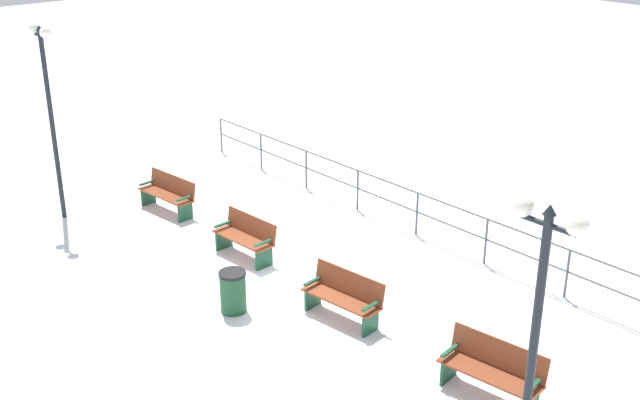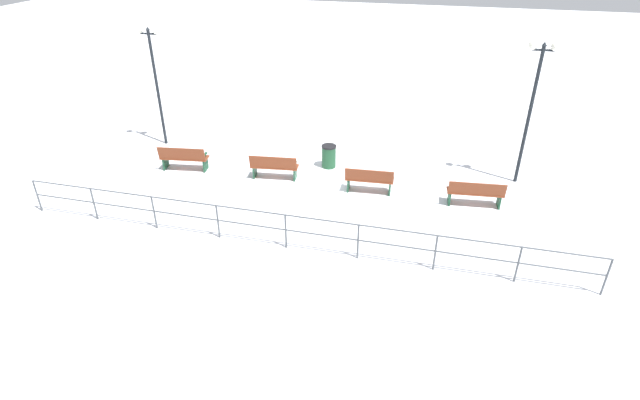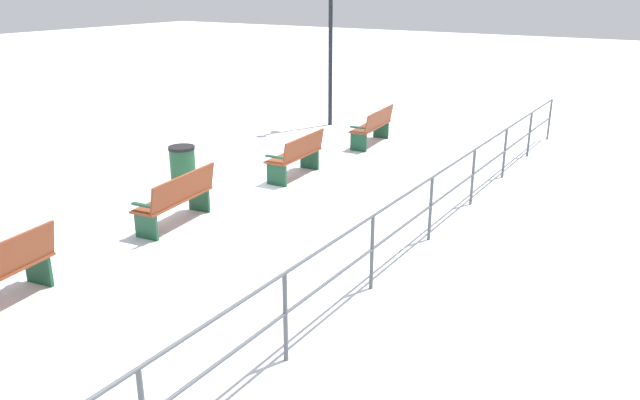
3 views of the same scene
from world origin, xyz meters
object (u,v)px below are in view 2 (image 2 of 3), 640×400
bench_third (274,166)px  bench_fourth (184,158)px  lamppost_middle (153,64)px  trash_bin (329,156)px  lamppost_near (535,89)px  bench_second (369,179)px  bench_nearest (475,193)px

bench_third → bench_fourth: (-0.14, 3.24, 0.01)m
lamppost_middle → trash_bin: lamppost_middle is taller
bench_fourth → lamppost_near: 11.57m
bench_second → bench_third: size_ratio=0.95×
bench_third → bench_second: bearing=-99.8°
bench_fourth → trash_bin: (1.51, -4.78, -0.07)m
lamppost_near → trash_bin: 6.88m
bench_second → lamppost_middle: bearing=72.6°
bench_second → bench_fourth: bench_fourth is taller
bench_nearest → bench_fourth: (0.08, 9.71, 0.00)m
bench_nearest → trash_bin: (1.59, 4.93, -0.06)m
bench_fourth → lamppost_near: size_ratio=0.37×
bench_fourth → lamppost_middle: bearing=35.0°
bench_nearest → lamppost_near: (2.07, -1.37, 2.68)m
bench_nearest → trash_bin: 5.18m
lamppost_middle → bench_nearest: bearing=-100.1°
bench_nearest → bench_fourth: bench_fourth is taller
bench_second → trash_bin: bench_second is taller
bench_nearest → bench_fourth: bearing=83.7°
bench_second → bench_third: bearing=83.2°
bench_nearest → bench_second: bench_second is taller
bench_third → trash_bin: bearing=-55.4°
bench_second → lamppost_near: (2.01, -4.61, 2.68)m
bench_fourth → bench_second: bearing=-98.3°
bench_second → lamppost_middle: size_ratio=0.35×
bench_fourth → lamppost_middle: size_ratio=0.39×
lamppost_middle → bench_second: bearing=-103.5°
lamppost_middle → trash_bin: size_ratio=5.41×
bench_nearest → lamppost_near: lamppost_near is taller
lamppost_near → trash_bin: lamppost_near is taller
bench_nearest → bench_third: bearing=82.2°
lamppost_near → lamppost_middle: (-0.00, 12.94, -0.07)m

